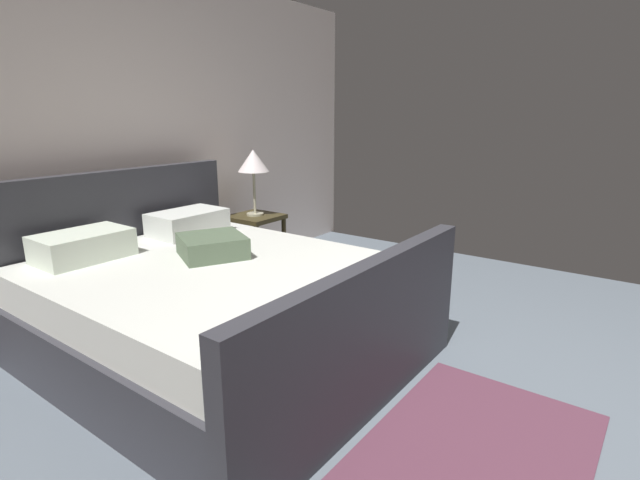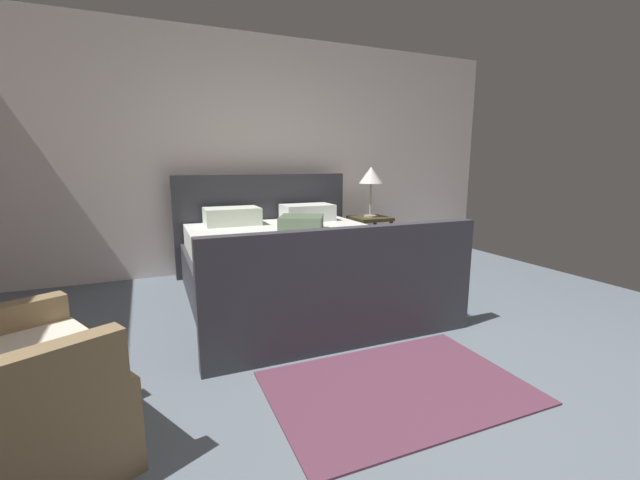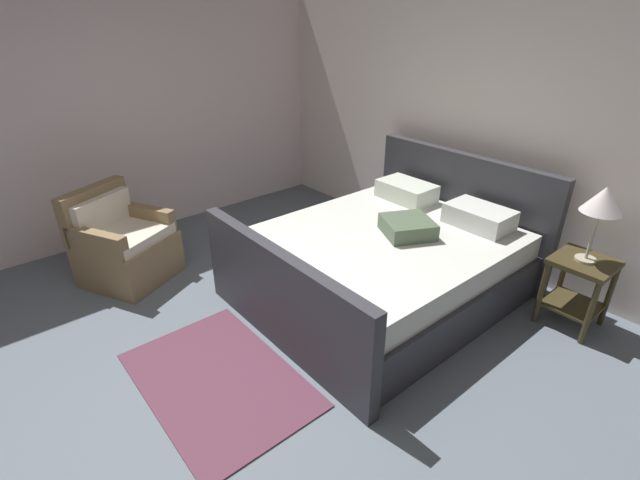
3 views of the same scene
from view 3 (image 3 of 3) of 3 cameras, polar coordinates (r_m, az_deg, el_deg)
The scene contains 8 objects.
ground_plane at distance 3.25m, azimuth -16.39°, elevation -21.19°, with size 6.00×6.67×0.02m, color slate.
wall_back at distance 4.71m, azimuth 21.98°, elevation 12.64°, with size 6.12×0.12×2.69m, color silver.
wall_side_left at distance 5.33m, azimuth -33.08°, elevation 11.75°, with size 0.12×6.79×2.69m, color silver.
bed at distance 4.13m, azimuth 8.21°, elevation -2.58°, with size 2.02×2.35×1.13m.
nightstand_right at distance 4.22m, azimuth 29.76°, elevation -4.56°, with size 0.44×0.44×0.60m.
table_lamp_right at distance 3.95m, azimuth 32.02°, elevation 4.08°, with size 0.29×0.29×0.61m.
armchair at distance 4.73m, azimuth -23.55°, elevation -0.61°, with size 0.97×0.97×0.90m.
area_rug at distance 3.46m, azimuth -12.65°, elevation -16.73°, with size 1.43×0.95×0.01m, color #5D3345.
Camera 3 is at (2.12, -0.69, 2.36)m, focal length 25.45 mm.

